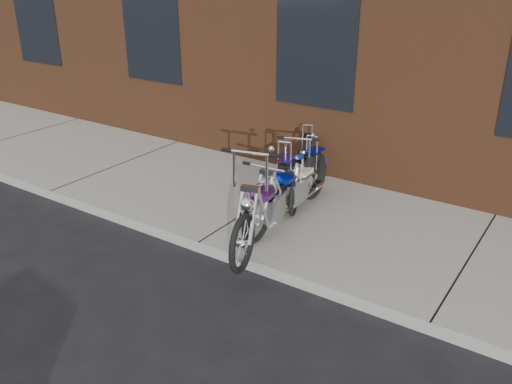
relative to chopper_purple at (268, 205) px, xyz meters
The scene contains 5 objects.
ground 1.10m from the chopper_purple, 133.70° to the right, with size 120.00×120.00×0.00m, color black.
sidewalk 1.17m from the chopper_purple, 127.34° to the left, with size 22.00×3.00×0.15m, color #9F9E9C.
chopper_purple is the anchor object (origin of this frame).
chopper_blue 0.65m from the chopper_purple, 95.26° to the left, with size 0.57×2.32×1.01m.
chopper_third 1.51m from the chopper_purple, 102.69° to the left, with size 0.89×2.00×1.07m.
Camera 1 is at (4.03, -4.67, 3.51)m, focal length 38.00 mm.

